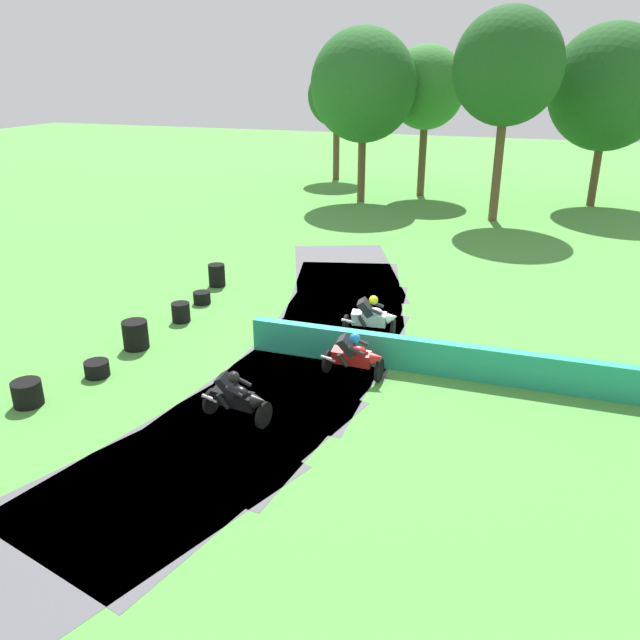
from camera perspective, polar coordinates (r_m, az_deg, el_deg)
name	(u,v)px	position (r m, az deg, el deg)	size (l,w,h in m)	color
ground_plane	(315,356)	(17.59, -0.45, -3.24)	(120.00, 120.00, 0.00)	#4C933D
track_asphalt	(293,353)	(17.80, -2.46, -2.94)	(6.92, 23.86, 0.01)	#515156
safety_barrier	(502,367)	(16.60, 15.94, -4.03)	(0.30, 13.43, 0.90)	#239375
motorcycle_lead_black	(237,397)	(14.31, -7.44, -6.80)	(1.70, 0.93, 1.43)	black
motorcycle_chase_red	(354,356)	(16.15, 3.09, -3.19)	(1.69, 0.88, 1.42)	black
motorcycle_trailing_white	(372,317)	(18.60, 4.61, 0.27)	(1.68, 0.86, 1.43)	black
tire_stack_near	(27,393)	(16.54, -24.63, -5.95)	(0.69, 0.69, 0.60)	black
tire_stack_mid_a	(97,369)	(17.40, -19.26, -4.13)	(0.63, 0.63, 0.40)	black
tire_stack_mid_b	(135,335)	(18.68, -16.12, -1.27)	(0.71, 0.71, 0.80)	black
tire_stack_far	(181,312)	(20.31, -12.30, 0.68)	(0.56, 0.56, 0.60)	black
tire_stack_extra_a	(202,298)	(21.76, -10.48, 1.97)	(0.57, 0.57, 0.40)	black
tire_stack_extra_b	(217,275)	(23.37, -9.18, 3.97)	(0.59, 0.59, 0.80)	black
tree_far_left	(363,86)	(37.52, 3.89, 20.12)	(5.83, 5.83, 9.45)	brown
tree_far_right	(508,68)	(33.68, 16.39, 20.78)	(5.17, 5.17, 10.07)	brown
tree_mid_rise	(609,88)	(39.31, 24.33, 18.32)	(6.25, 6.25, 9.59)	brown
tree_behind_barrier	(426,88)	(39.80, 9.46, 19.72)	(4.50, 4.50, 8.59)	brown
tree_distant	(337,97)	(45.25, 1.50, 19.28)	(3.85, 3.85, 7.54)	brown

